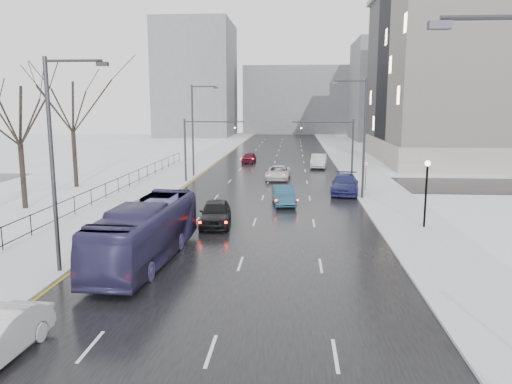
% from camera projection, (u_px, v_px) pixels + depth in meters
% --- Properties ---
extents(road, '(16.00, 150.00, 0.04)m').
position_uv_depth(road, '(273.00, 168.00, 62.29)').
color(road, black).
rests_on(road, ground).
extents(cross_road, '(130.00, 10.00, 0.04)m').
position_uv_depth(cross_road, '(268.00, 183.00, 50.51)').
color(cross_road, black).
rests_on(cross_road, ground).
extents(sidewalk_left, '(5.00, 150.00, 0.16)m').
position_uv_depth(sidewalk_left, '(190.00, 167.00, 63.06)').
color(sidewalk_left, silver).
rests_on(sidewalk_left, ground).
extents(sidewalk_right, '(5.00, 150.00, 0.16)m').
position_uv_depth(sidewalk_right, '(358.00, 169.00, 61.50)').
color(sidewalk_right, silver).
rests_on(sidewalk_right, ground).
extents(park_strip, '(14.00, 150.00, 0.12)m').
position_uv_depth(park_strip, '(117.00, 167.00, 63.77)').
color(park_strip, white).
rests_on(park_strip, ground).
extents(tree_park_d, '(8.75, 8.75, 12.50)m').
position_uv_depth(tree_park_d, '(26.00, 209.00, 38.09)').
color(tree_park_d, black).
rests_on(tree_park_d, ground).
extents(tree_park_e, '(9.45, 9.45, 13.50)m').
position_uv_depth(tree_park_e, '(77.00, 188.00, 47.94)').
color(tree_park_e, black).
rests_on(tree_park_e, ground).
extents(iron_fence, '(0.06, 70.00, 1.30)m').
position_uv_depth(iron_fence, '(62.00, 210.00, 33.64)').
color(iron_fence, black).
rests_on(iron_fence, sidewalk_left).
extents(streetlight_r_mid, '(2.95, 0.25, 10.00)m').
position_uv_depth(streetlight_r_mid, '(362.00, 133.00, 41.07)').
color(streetlight_r_mid, '#2D2D33').
rests_on(streetlight_r_mid, ground).
extents(streetlight_l_near, '(2.95, 0.25, 10.00)m').
position_uv_depth(streetlight_l_near, '(56.00, 156.00, 22.65)').
color(streetlight_l_near, '#2D2D33').
rests_on(streetlight_l_near, ground).
extents(streetlight_l_far, '(2.95, 0.25, 10.00)m').
position_uv_depth(streetlight_l_far, '(195.00, 126.00, 54.07)').
color(streetlight_l_far, '#2D2D33').
rests_on(streetlight_l_far, ground).
extents(lamppost_r_mid, '(0.36, 0.36, 4.28)m').
position_uv_depth(lamppost_r_mid, '(426.00, 184.00, 31.51)').
color(lamppost_r_mid, black).
rests_on(lamppost_r_mid, sidewalk_right).
extents(mast_signal_right, '(6.10, 0.33, 6.50)m').
position_uv_depth(mast_signal_right, '(342.00, 143.00, 49.25)').
color(mast_signal_right, '#2D2D33').
rests_on(mast_signal_right, ground).
extents(mast_signal_left, '(6.10, 0.33, 6.50)m').
position_uv_depth(mast_signal_left, '(195.00, 143.00, 50.34)').
color(mast_signal_left, '#2D2D33').
rests_on(mast_signal_left, ground).
extents(no_uturn_sign, '(0.60, 0.06, 2.70)m').
position_uv_depth(no_uturn_sign, '(366.00, 167.00, 45.50)').
color(no_uturn_sign, '#2D2D33').
rests_on(no_uturn_sign, sidewalk_right).
extents(bldg_far_right, '(24.00, 20.00, 22.00)m').
position_uv_depth(bldg_far_right, '(407.00, 90.00, 112.32)').
color(bldg_far_right, slate).
rests_on(bldg_far_right, ground).
extents(bldg_far_left, '(18.00, 22.00, 28.00)m').
position_uv_depth(bldg_far_left, '(197.00, 80.00, 125.34)').
color(bldg_far_left, slate).
rests_on(bldg_far_left, ground).
extents(bldg_far_center, '(30.00, 18.00, 18.00)m').
position_uv_depth(bldg_far_center, '(299.00, 100.00, 139.00)').
color(bldg_far_center, slate).
rests_on(bldg_far_center, ground).
extents(bus, '(3.08, 10.98, 3.03)m').
position_uv_depth(bus, '(146.00, 232.00, 25.14)').
color(bus, navy).
rests_on(bus, road).
extents(sedan_center_near, '(2.41, 5.07, 1.67)m').
position_uv_depth(sedan_center_near, '(215.00, 213.00, 32.79)').
color(sedan_center_near, black).
rests_on(sedan_center_near, road).
extents(sedan_right_near, '(2.15, 4.69, 1.49)m').
position_uv_depth(sedan_right_near, '(284.00, 195.00, 39.58)').
color(sedan_right_near, navy).
rests_on(sedan_right_near, road).
extents(sedan_right_cross, '(2.71, 5.38, 1.46)m').
position_uv_depth(sedan_right_cross, '(278.00, 173.00, 52.88)').
color(sedan_right_cross, silver).
rests_on(sedan_right_cross, road).
extents(sedan_right_far, '(3.05, 6.06, 1.69)m').
position_uv_depth(sedan_right_far, '(345.00, 184.00, 44.57)').
color(sedan_right_far, navy).
rests_on(sedan_right_far, road).
extents(sedan_center_far, '(1.90, 4.23, 1.41)m').
position_uv_depth(sedan_center_far, '(249.00, 157.00, 68.22)').
color(sedan_center_far, '#520E1E').
rests_on(sedan_center_far, road).
extents(sedan_right_distant, '(2.28, 5.35, 1.71)m').
position_uv_depth(sedan_right_distant, '(319.00, 161.00, 62.70)').
color(sedan_right_distant, '#BCBBC0').
rests_on(sedan_right_distant, road).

